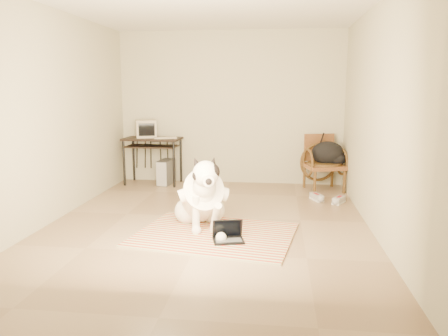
% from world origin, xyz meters
% --- Properties ---
extents(floor, '(4.50, 4.50, 0.00)m').
position_xyz_m(floor, '(0.00, 0.00, 0.00)').
color(floor, '#94775A').
rests_on(floor, ground).
extents(ceiling, '(4.50, 4.50, 0.00)m').
position_xyz_m(ceiling, '(0.00, 0.00, 2.70)').
color(ceiling, silver).
rests_on(ceiling, wall_back).
extents(wall_back, '(4.50, 0.00, 4.50)m').
position_xyz_m(wall_back, '(0.00, 2.25, 1.35)').
color(wall_back, '#BAB499').
rests_on(wall_back, floor).
extents(wall_front, '(4.50, 0.00, 4.50)m').
position_xyz_m(wall_front, '(0.00, -2.25, 1.35)').
color(wall_front, '#BAB499').
rests_on(wall_front, floor).
extents(wall_left, '(0.00, 4.50, 4.50)m').
position_xyz_m(wall_left, '(-2.00, 0.00, 1.35)').
color(wall_left, '#BAB499').
rests_on(wall_left, floor).
extents(wall_right, '(0.00, 4.50, 4.50)m').
position_xyz_m(wall_right, '(2.00, 0.00, 1.35)').
color(wall_right, '#BAB499').
rests_on(wall_right, floor).
extents(rug, '(1.99, 1.64, 0.02)m').
position_xyz_m(rug, '(0.15, -0.73, 0.01)').
color(rug, red).
rests_on(rug, floor).
extents(dog, '(0.74, 1.21, 0.96)m').
position_xyz_m(dog, '(-0.05, -0.46, 0.38)').
color(dog, white).
rests_on(dog, rug).
extents(laptop, '(0.38, 0.32, 0.23)m').
position_xyz_m(laptop, '(0.33, -0.95, 0.08)').
color(laptop, black).
rests_on(laptop, rug).
extents(computer_desk, '(1.02, 0.59, 0.83)m').
position_xyz_m(computer_desk, '(-1.36, 1.93, 0.71)').
color(computer_desk, black).
rests_on(computer_desk, floor).
extents(crt_monitor, '(0.44, 0.43, 0.31)m').
position_xyz_m(crt_monitor, '(-1.48, 2.00, 0.99)').
color(crt_monitor, tan).
rests_on(crt_monitor, computer_desk).
extents(desk_keyboard, '(0.41, 0.25, 0.03)m').
position_xyz_m(desk_keyboard, '(-1.10, 1.87, 0.84)').
color(desk_keyboard, tan).
rests_on(desk_keyboard, computer_desk).
extents(pc_tower, '(0.24, 0.49, 0.44)m').
position_xyz_m(pc_tower, '(-1.12, 1.93, 0.22)').
color(pc_tower, '#464648').
rests_on(pc_tower, floor).
extents(rattan_chair, '(0.75, 0.74, 0.93)m').
position_xyz_m(rattan_chair, '(1.62, 1.83, 0.47)').
color(rattan_chair, brown).
rests_on(rattan_chair, floor).
extents(backpack, '(0.58, 0.45, 0.40)m').
position_xyz_m(backpack, '(1.72, 1.83, 0.61)').
color(backpack, black).
rests_on(backpack, rattan_chair).
extents(sneaker_left, '(0.22, 0.31, 0.10)m').
position_xyz_m(sneaker_left, '(1.47, 1.08, 0.04)').
color(sneaker_left, silver).
rests_on(sneaker_left, floor).
extents(sneaker_right, '(0.24, 0.31, 0.10)m').
position_xyz_m(sneaker_right, '(1.78, 0.94, 0.04)').
color(sneaker_right, silver).
rests_on(sneaker_right, floor).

